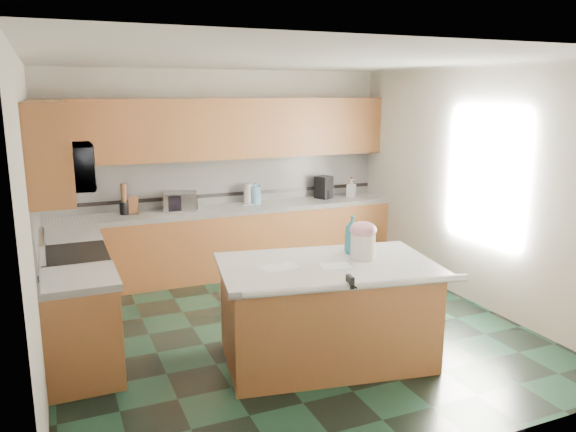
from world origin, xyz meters
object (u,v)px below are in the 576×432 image
island_top (327,266)px  toaster_oven (181,201)px  soap_bottle_island (352,234)px  knife_block (134,206)px  coffee_maker (324,187)px  treat_jar (363,246)px  island_base (326,315)px

island_top → toaster_oven: 2.88m
soap_bottle_island → knife_block: bearing=133.3°
toaster_oven → coffee_maker: coffee_maker is taller
island_top → soap_bottle_island: soap_bottle_island is taller
soap_bottle_island → treat_jar: bearing=-78.3°
island_base → island_top: 0.46m
island_base → soap_bottle_island: size_ratio=4.95×
island_top → toaster_oven: size_ratio=4.62×
island_base → treat_jar: 0.70m
island_base → treat_jar: bearing=9.4°
island_base → toaster_oven: bearing=113.9°
island_top → coffee_maker: size_ratio=5.99×
island_top → treat_jar: treat_jar is taller
knife_block → toaster_oven: (0.59, 0.00, 0.01)m
island_base → treat_jar: treat_jar is taller
toaster_oven → coffee_maker: bearing=16.8°
island_base → soap_bottle_island: (0.36, 0.19, 0.67)m
treat_jar → coffee_maker: coffee_maker is taller
island_top → soap_bottle_island: 0.46m
island_top → soap_bottle_island: bearing=38.6°
toaster_oven → soap_bottle_island: bearing=-52.3°
treat_jar → toaster_oven: bearing=130.5°
island_base → island_top: (0.00, 0.00, 0.46)m
toaster_oven → coffee_maker: size_ratio=1.30×
knife_block → island_base: bearing=-56.5°
soap_bottle_island → knife_block: (-1.62, 2.60, -0.07)m
coffee_maker → treat_jar: bearing=-133.6°
knife_block → island_top: bearing=-56.5°
knife_block → toaster_oven: toaster_oven is taller
treat_jar → coffee_maker: (1.03, 2.83, 0.04)m
island_top → toaster_oven: (-0.68, 2.79, 0.15)m
island_top → island_base: bearing=0.0°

